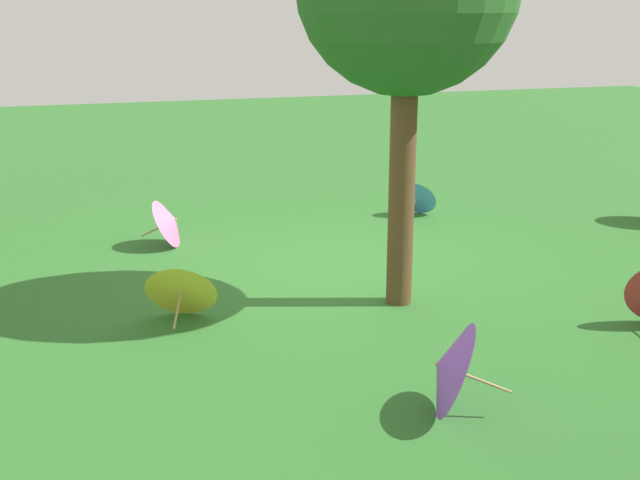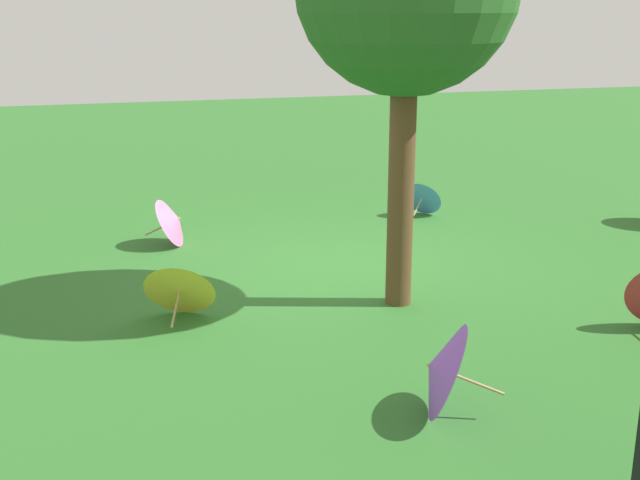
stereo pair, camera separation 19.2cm
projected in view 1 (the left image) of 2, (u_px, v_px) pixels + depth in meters
The scene contains 5 objects.
ground at pixel (347, 270), 10.14m from camera, with size 40.00×40.00×0.00m, color #2D6B28.
parasol_yellow_0 at pixel (182, 288), 8.44m from camera, with size 0.90×0.80×0.71m.
parasol_purple_0 at pixel (446, 367), 6.43m from camera, with size 0.86×0.93×0.83m.
parasol_pink_0 at pixel (171, 222), 11.04m from camera, with size 0.74×0.83×0.71m.
parasol_blue_0 at pixel (418, 196), 12.78m from camera, with size 0.76×0.76×0.61m.
Camera 1 is at (3.26, 9.07, 3.19)m, focal length 44.92 mm.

